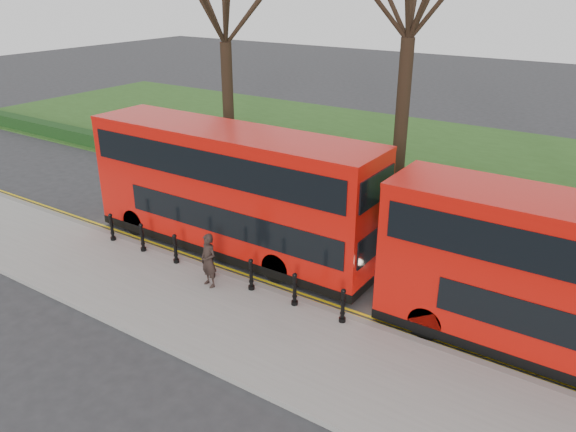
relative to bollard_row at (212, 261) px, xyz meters
The scene contains 11 objects.
ground 1.59m from the bollard_row, 111.82° to the left, with size 120.00×120.00×0.00m, color #28282B.
pavement 1.83m from the bollard_row, 108.14° to the right, with size 60.00×4.00×0.15m, color gray.
kerb 0.86m from the bollard_row, 147.07° to the left, with size 60.00×0.25×0.16m, color slate.
grass_verge 16.37m from the bollard_row, 91.89° to the left, with size 60.00×18.00×0.06m, color #294D19.
hedge 8.17m from the bollard_row, 93.79° to the left, with size 60.00×0.90×0.80m, color black.
yellow_line_outer 1.06m from the bollard_row, 129.74° to the left, with size 60.00×0.10×0.01m, color yellow.
yellow_line_inner 1.20m from the bollard_row, 122.45° to the left, with size 60.00×0.10×0.01m, color yellow.
tree_left 15.98m from the bollard_row, 126.96° to the left, with size 7.02×7.02×10.96m.
bollard_row is the anchor object (origin of this frame).
bus_lead 2.82m from the bollard_row, 112.38° to the left, with size 11.05×2.54×4.40m.
pedestrian 0.75m from the bollard_row, 55.26° to the right, with size 0.64×0.42×1.75m, color black.
Camera 1 is at (11.53, -13.31, 9.05)m, focal length 35.00 mm.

